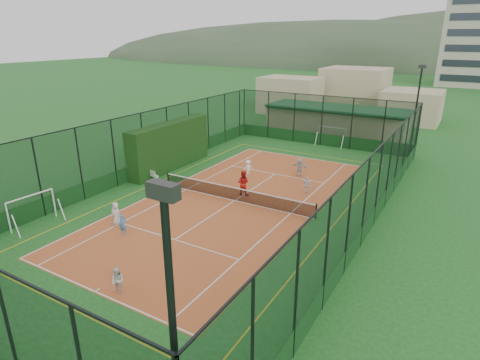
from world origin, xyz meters
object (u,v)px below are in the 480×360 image
object	(u,v)px
floodlight_ne	(415,113)
futsal_goal_near	(32,210)
child_far_back	(300,167)
child_near_right	(118,281)
child_far_left	(248,168)
clubhouse	(336,121)
futsal_goal_far	(332,136)
white_bench	(151,174)
child_far_right	(307,185)
child_near_left	(116,214)
child_near_mid	(123,225)
coach	(243,183)

from	to	relation	value
floodlight_ne	futsal_goal_near	size ratio (longest dim) A/B	2.90
floodlight_ne	child_far_back	bearing A→B (deg)	-125.09
child_near_right	child_far_left	size ratio (longest dim) A/B	1.00
clubhouse	futsal_goal_far	xyz separation A→B (m)	(1.00, -4.55, -0.66)
clubhouse	child_far_back	world-z (taller)	clubhouse
child_far_left	child_near_right	bearing A→B (deg)	57.69
white_bench	futsal_goal_far	world-z (taller)	futsal_goal_far
child_far_right	clubhouse	bearing A→B (deg)	-83.93
child_near_left	clubhouse	bearing A→B (deg)	84.92
child_far_right	child_far_left	bearing A→B (deg)	-19.74
floodlight_ne	futsal_goal_near	world-z (taller)	floodlight_ne
futsal_goal_near	child_near_mid	bearing A→B (deg)	-67.48
child_near_left	child_far_back	size ratio (longest dim) A/B	0.95
clubhouse	child_near_left	size ratio (longest dim) A/B	10.92
clubhouse	child_far_right	xyz separation A→B (m)	(3.74, -18.29, -0.95)
futsal_goal_far	futsal_goal_near	bearing A→B (deg)	-107.38
futsal_goal_near	child_far_back	bearing A→B (deg)	-27.80
coach	child_near_left	bearing A→B (deg)	50.14
futsal_goal_near	futsal_goal_far	xyz separation A→B (m)	(9.41, 26.55, -0.00)
clubhouse	child_far_left	xyz separation A→B (m)	(-1.82, -16.88, -0.95)
futsal_goal_far	child_far_back	world-z (taller)	futsal_goal_far
child_near_left	white_bench	bearing A→B (deg)	120.73
child_near_right	child_far_left	xyz separation A→B (m)	(-2.78, 16.53, 0.00)
child_near_left	child_near_mid	world-z (taller)	child_near_left
white_bench	child_near_right	size ratio (longest dim) A/B	1.35
futsal_goal_near	coach	world-z (taller)	futsal_goal_near
floodlight_ne	child_near_mid	size ratio (longest dim) A/B	6.92
futsal_goal_near	child_near_mid	distance (m)	5.79
white_bench	futsal_goal_near	world-z (taller)	futsal_goal_near
child_far_back	coach	bearing A→B (deg)	69.10
clubhouse	futsal_goal_near	xyz separation A→B (m)	(-8.41, -31.10, -0.66)
coach	child_far_left	bearing A→B (deg)	-77.61
child_far_back	coach	distance (m)	6.07
child_near_left	child_near_right	bearing A→B (deg)	-39.71
child_near_mid	coach	bearing A→B (deg)	52.87
clubhouse	child_far_back	distance (m)	15.17
futsal_goal_near	coach	bearing A→B (deg)	-34.38
child_near_right	child_far_back	xyz separation A→B (m)	(0.87, 18.38, 0.12)
floodlight_ne	futsal_goal_near	bearing A→B (deg)	-123.49
futsal_goal_far	child_far_right	world-z (taller)	futsal_goal_far
child_far_right	white_bench	bearing A→B (deg)	10.84
child_far_right	floodlight_ne	bearing A→B (deg)	-116.15
child_near_left	child_near_mid	distance (m)	1.46
clubhouse	child_near_right	size ratio (longest dim) A/B	12.44
floodlight_ne	futsal_goal_far	distance (m)	8.29
futsal_goal_far	child_near_mid	world-z (taller)	futsal_goal_far
futsal_goal_near	child_near_left	world-z (taller)	futsal_goal_near
futsal_goal_far	child_near_left	xyz separation A→B (m)	(-5.18, -24.07, -0.21)
child_near_left	child_far_back	distance (m)	14.86
clubhouse	child_near_mid	bearing A→B (deg)	-95.66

